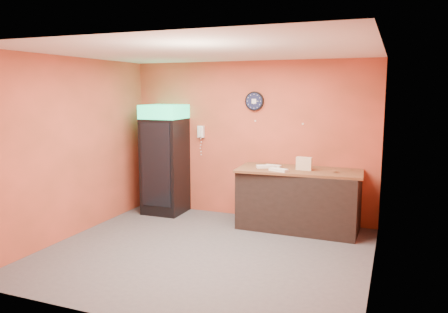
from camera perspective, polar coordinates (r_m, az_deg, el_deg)
The scene contains 15 objects.
floor at distance 6.37m, azimuth -2.50°, elevation -12.41°, with size 4.50×4.50×0.00m, color #47474C.
back_wall at distance 7.86m, azimuth 3.40°, elevation 2.15°, with size 4.50×0.02×2.80m, color #D9553D.
left_wall at distance 7.22m, azimuth -19.10°, elevation 1.11°, with size 0.02×4.00×2.80m, color #D9553D.
right_wall at distance 5.50m, azimuth 19.34°, elevation -1.13°, with size 0.02×4.00×2.80m, color #D9553D.
ceiling at distance 5.97m, azimuth -2.69°, elevation 13.57°, with size 4.50×4.00×0.02m, color white.
beverage_cooler at distance 8.18m, azimuth -7.85°, elevation -0.57°, with size 0.72×0.73×2.02m.
prep_counter at distance 7.36m, azimuth 9.71°, elevation -5.66°, with size 1.93×0.86×0.97m, color black.
wall_clock at distance 7.76m, azimuth 4.00°, elevation 7.22°, with size 0.34×0.06×0.34m.
wall_phone at distance 8.14m, azimuth -3.05°, elevation 3.25°, with size 0.12×0.10×0.22m.
butcher_paper at distance 7.25m, azimuth 9.81°, elevation -1.81°, with size 2.01×0.89×0.04m, color brown.
sub_roll_stack at distance 7.16m, azimuth 10.42°, elevation -0.93°, with size 0.26×0.10×0.21m.
wrapped_sandwich_left at distance 7.31m, azimuth 5.47°, elevation -1.31°, with size 0.31×0.12×0.04m, color white.
wrapped_sandwich_mid at distance 7.03m, azimuth 7.14°, elevation -1.74°, with size 0.30×0.12×0.04m, color white.
wrapped_sandwich_right at distance 7.38m, azimuth 6.44°, elevation -1.24°, with size 0.27×0.11×0.04m, color white.
kitchen_tool at distance 7.41m, azimuth 10.61°, elevation -1.22°, with size 0.06×0.06×0.06m, color silver.
Camera 1 is at (2.44, -5.42, 2.29)m, focal length 35.00 mm.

